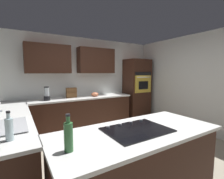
% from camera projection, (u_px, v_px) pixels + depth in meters
% --- Properties ---
extents(ground_plane, '(14.00, 14.00, 0.00)m').
position_uv_depth(ground_plane, '(120.00, 153.00, 3.14)').
color(ground_plane, '#9E937F').
extents(wall_back, '(6.00, 0.44, 2.60)m').
position_uv_depth(wall_back, '(80.00, 77.00, 4.68)').
color(wall_back, silver).
rests_on(wall_back, ground).
extents(wall_left, '(0.10, 4.00, 2.60)m').
position_uv_depth(wall_left, '(186.00, 83.00, 4.52)').
color(wall_left, silver).
rests_on(wall_left, ground).
extents(lower_cabinets_back, '(2.80, 0.60, 0.86)m').
position_uv_depth(lower_cabinets_back, '(83.00, 113.00, 4.50)').
color(lower_cabinets_back, '#381E14').
rests_on(lower_cabinets_back, ground).
extents(countertop_back, '(2.84, 0.64, 0.04)m').
position_uv_depth(countertop_back, '(83.00, 98.00, 4.45)').
color(countertop_back, silver).
rests_on(countertop_back, lower_cabinets_back).
extents(lower_cabinets_side, '(0.60, 2.90, 0.86)m').
position_uv_depth(lower_cabinets_side, '(10.00, 143.00, 2.62)').
color(lower_cabinets_side, '#381E14').
rests_on(lower_cabinets_side, ground).
extents(countertop_side, '(0.64, 2.94, 0.04)m').
position_uv_depth(countertop_side, '(9.00, 117.00, 2.57)').
color(countertop_side, silver).
rests_on(countertop_side, lower_cabinets_side).
extents(island_base, '(2.00, 0.84, 0.86)m').
position_uv_depth(island_base, '(136.00, 167.00, 1.97)').
color(island_base, '#381E14').
rests_on(island_base, ground).
extents(island_top, '(2.08, 0.92, 0.04)m').
position_uv_depth(island_top, '(137.00, 132.00, 1.92)').
color(island_top, silver).
rests_on(island_top, island_base).
extents(wall_oven, '(0.80, 0.66, 2.02)m').
position_uv_depth(wall_oven, '(137.00, 89.00, 5.44)').
color(wall_oven, '#381E14').
rests_on(wall_oven, ground).
extents(sink_unit, '(0.46, 0.70, 0.23)m').
position_uv_depth(sink_unit, '(6.00, 126.00, 2.00)').
color(sink_unit, '#515456').
rests_on(sink_unit, countertop_side).
extents(cooktop, '(0.76, 0.56, 0.03)m').
position_uv_depth(cooktop, '(137.00, 129.00, 1.92)').
color(cooktop, black).
rests_on(cooktop, island_top).
extents(blender, '(0.15, 0.15, 0.35)m').
position_uv_depth(blender, '(47.00, 94.00, 3.91)').
color(blender, black).
rests_on(blender, countertop_back).
extents(mixing_bowl, '(0.21, 0.21, 0.12)m').
position_uv_depth(mixing_bowl, '(95.00, 94.00, 4.59)').
color(mixing_bowl, '#CC724C').
rests_on(mixing_bowl, countertop_back).
extents(spice_rack, '(0.28, 0.11, 0.27)m').
position_uv_depth(spice_rack, '(71.00, 93.00, 4.35)').
color(spice_rack, brown).
rests_on(spice_rack, countertop_back).
extents(dish_soap_bottle, '(0.08, 0.08, 0.31)m').
position_uv_depth(dish_soap_bottle, '(9.00, 129.00, 1.61)').
color(dish_soap_bottle, silver).
rests_on(dish_soap_bottle, countertop_side).
extents(oil_bottle, '(0.08, 0.08, 0.34)m').
position_uv_depth(oil_bottle, '(68.00, 136.00, 1.39)').
color(oil_bottle, '#336B38').
rests_on(oil_bottle, island_top).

